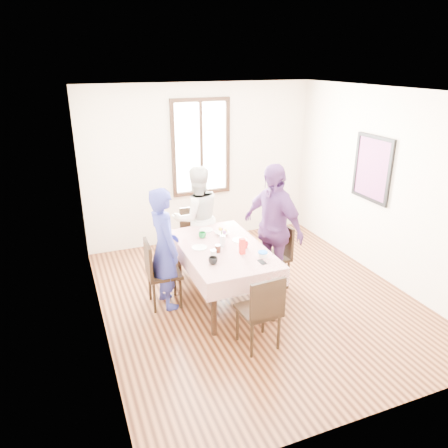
{
  "coord_description": "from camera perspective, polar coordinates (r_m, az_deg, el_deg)",
  "views": [
    {
      "loc": [
        -2.26,
        -4.53,
        3.04
      ],
      "look_at": [
        -0.42,
        0.11,
        1.1
      ],
      "focal_mm": 34.1,
      "sensor_mm": 36.0,
      "label": 1
    }
  ],
  "objects": [
    {
      "name": "dining_table",
      "position": [
        5.7,
        -0.19,
        -6.64
      ],
      "size": [
        0.91,
        1.57,
        0.75
      ],
      "primitive_type": "cube",
      "color": "black",
      "rests_on": "ground"
    },
    {
      "name": "drinking_glass",
      "position": [
        5.22,
        -1.43,
        -4.02
      ],
      "size": [
        0.07,
        0.07,
        0.1
      ],
      "primitive_type": "cylinder",
      "color": "silver",
      "rests_on": "tablecloth"
    },
    {
      "name": "chair_right",
      "position": [
        5.99,
        6.42,
        -4.47
      ],
      "size": [
        0.47,
        0.47,
        0.91
      ],
      "primitive_type": "cube",
      "rotation": [
        0.0,
        0.0,
        1.7
      ],
      "color": "black",
      "rests_on": "ground"
    },
    {
      "name": "person_left",
      "position": [
        5.44,
        -8.02,
        -3.27
      ],
      "size": [
        0.46,
        0.63,
        1.6
      ],
      "primitive_type": "imported",
      "rotation": [
        0.0,
        0.0,
        1.7
      ],
      "color": "navy",
      "rests_on": "ground"
    },
    {
      "name": "mug_flag",
      "position": [
        5.49,
        2.85,
        -2.82
      ],
      "size": [
        0.1,
        0.1,
        0.08
      ],
      "primitive_type": "imported",
      "rotation": [
        0.0,
        0.0,
        0.1
      ],
      "color": "red",
      "rests_on": "tablecloth"
    },
    {
      "name": "smartphone",
      "position": [
        5.14,
        5.11,
        -5.09
      ],
      "size": [
        0.07,
        0.14,
        0.01
      ],
      "primitive_type": "cube",
      "color": "black",
      "rests_on": "tablecloth"
    },
    {
      "name": "right_wall",
      "position": [
        6.45,
        20.91,
        4.64
      ],
      "size": [
        0.0,
        4.5,
        4.5
      ],
      "primitive_type": "plane",
      "rotation": [
        1.57,
        0.0,
        -1.57
      ],
      "color": "#F2E3C9",
      "rests_on": "ground"
    },
    {
      "name": "mug_green",
      "position": [
        5.79,
        -2.92,
        -1.49
      ],
      "size": [
        0.13,
        0.13,
        0.08
      ],
      "primitive_type": "imported",
      "rotation": [
        0.0,
        0.0,
        -0.29
      ],
      "color": "#0C7226",
      "rests_on": "tablecloth"
    },
    {
      "name": "tablecloth",
      "position": [
        5.53,
        -0.19,
        -3.15
      ],
      "size": [
        1.03,
        1.69,
        0.01
      ],
      "primitive_type": "cube",
      "color": "#630B0E",
      "rests_on": "dining_table"
    },
    {
      "name": "mug_black",
      "position": [
        5.06,
        -1.49,
        -4.93
      ],
      "size": [
        0.14,
        0.14,
        0.09
      ],
      "primitive_type": "imported",
      "rotation": [
        0.0,
        0.0,
        -0.35
      ],
      "color": "black",
      "rests_on": "tablecloth"
    },
    {
      "name": "juice_carton",
      "position": [
        5.3,
        2.46,
        -3.0
      ],
      "size": [
        0.06,
        0.06,
        0.2
      ],
      "primitive_type": "cube",
      "color": "red",
      "rests_on": "tablecloth"
    },
    {
      "name": "ground",
      "position": [
        5.91,
        4.27,
        -9.79
      ],
      "size": [
        4.5,
        4.5,
        0.0
      ],
      "primitive_type": "plane",
      "color": "black",
      "rests_on": "ground"
    },
    {
      "name": "art_poster",
      "position": [
        6.6,
        19.29,
        7.02
      ],
      "size": [
        0.04,
        0.76,
        0.96
      ],
      "primitive_type": "cube",
      "color": "red",
      "rests_on": "right_wall"
    },
    {
      "name": "flower_bunch",
      "position": [
        5.47,
        -0.19,
        -1.09
      ],
      "size": [
        0.09,
        0.09,
        0.1
      ],
      "primitive_type": null,
      "color": "yellow",
      "rests_on": "flower_vase"
    },
    {
      "name": "chair_left",
      "position": [
        5.59,
        -8.04,
        -6.53
      ],
      "size": [
        0.44,
        0.44,
        0.91
      ],
      "primitive_type": "cube",
      "rotation": [
        0.0,
        0.0,
        -1.61
      ],
      "color": "black",
      "rests_on": "ground"
    },
    {
      "name": "window_pane",
      "position": [
        7.27,
        -3.14,
        10.21
      ],
      "size": [
        0.9,
        0.02,
        1.5
      ],
      "primitive_type": "cube",
      "color": "white",
      "rests_on": "back_wall"
    },
    {
      "name": "person_right",
      "position": [
        5.8,
        6.42,
        -0.57
      ],
      "size": [
        0.74,
        1.13,
        1.79
      ],
      "primitive_type": "imported",
      "rotation": [
        0.0,
        0.0,
        -1.26
      ],
      "color": "#562F69",
      "rests_on": "ground"
    },
    {
      "name": "person_far",
      "position": [
        6.44,
        -3.65,
        0.84
      ],
      "size": [
        0.8,
        0.63,
        1.6
      ],
      "primitive_type": "imported",
      "rotation": [
        0.0,
        0.0,
        3.18
      ],
      "color": "beige",
      "rests_on": "ground"
    },
    {
      "name": "serving_bowl",
      "position": [
        5.89,
        -0.3,
        -1.24
      ],
      "size": [
        0.21,
        0.21,
        0.05
      ],
      "primitive_type": "imported",
      "rotation": [
        0.0,
        0.0,
        0.1
      ],
      "color": "white",
      "rests_on": "tablecloth"
    },
    {
      "name": "jam_jar",
      "position": [
        5.36,
        -0.82,
        -3.32
      ],
      "size": [
        0.07,
        0.07,
        0.1
      ],
      "primitive_type": "cylinder",
      "color": "black",
      "rests_on": "tablecloth"
    },
    {
      "name": "flower_vase",
      "position": [
        5.52,
        -0.19,
        -2.28
      ],
      "size": [
        0.07,
        0.07,
        0.15
      ],
      "primitive_type": "cylinder",
      "color": "silver",
      "rests_on": "tablecloth"
    },
    {
      "name": "butter_lid",
      "position": [
        5.26,
        5.22,
        -3.78
      ],
      "size": [
        0.12,
        0.12,
        0.01
      ],
      "primitive_type": "cylinder",
      "color": "blue",
      "rests_on": "butter_tub"
    },
    {
      "name": "plate_right",
      "position": [
        5.71,
        2.09,
        -2.19
      ],
      "size": [
        0.2,
        0.2,
        0.01
      ],
      "primitive_type": "cylinder",
      "color": "white",
      "rests_on": "tablecloth"
    },
    {
      "name": "plate_left",
      "position": [
        5.51,
        -3.29,
        -3.16
      ],
      "size": [
        0.2,
        0.2,
        0.01
      ],
      "primitive_type": "cylinder",
      "color": "white",
      "rests_on": "tablecloth"
    },
    {
      "name": "back_wall",
      "position": [
        7.35,
        -3.12,
        7.93
      ],
      "size": [
        4.0,
        0.0,
        4.0
      ],
      "primitive_type": "plane",
      "rotation": [
        1.57,
        0.0,
        0.0
      ],
      "color": "#F2E3C9",
      "rests_on": "ground"
    },
    {
      "name": "window_frame",
      "position": [
        7.26,
        -3.11,
        10.2
      ],
      "size": [
        1.02,
        0.06,
        1.62
      ],
      "primitive_type": "cube",
      "color": "black",
      "rests_on": "back_wall"
    },
    {
      "name": "butter_tub",
      "position": [
        5.27,
        5.21,
        -4.1
      ],
      "size": [
        0.11,
        0.11,
        0.05
      ],
      "primitive_type": "cylinder",
      "color": "white",
      "rests_on": "tablecloth"
    },
    {
      "name": "plate_far",
      "position": [
        6.05,
        -2.41,
        -0.81
      ],
      "size": [
        0.2,
        0.2,
        0.01
      ],
      "primitive_type": "cylinder",
      "color": "white",
      "rests_on": "tablecloth"
    },
    {
      "name": "chair_near",
      "position": [
        4.8,
        4.62,
        -11.39
      ],
      "size": [
        0.45,
        0.45,
        0.91
      ],
      "primitive_type": "cube",
      "rotation": [
        0.0,
        0.0,
        0.06
      ],
      "color": "black",
      "rests_on": "ground"
    },
    {
      "name": "chair_far",
      "position": [
        6.58,
        -3.63,
        -1.91
      ],
      "size": [
        0.42,
        0.42,
        0.91
      ],
      "primitive_type": "cube",
      "rotation": [
        0.0,
        0.0,
        3.15
      ],
      "color": "black",
      "rests_on": "ground"
    }
  ]
}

